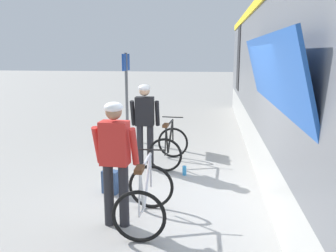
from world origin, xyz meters
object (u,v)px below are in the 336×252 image
at_px(platform_sign_post, 126,82).
at_px(bicycle_far_black, 169,146).
at_px(cyclist_near_in_red, 115,153).
at_px(water_bottle_near_the_bikes, 184,171).
at_px(cyclist_far_in_dark, 145,118).
at_px(backpack_on_platform, 111,182).
at_px(bicycle_near_silver, 145,197).
at_px(water_bottle_by_the_backpack, 123,190).

bearing_deg(platform_sign_post, bicycle_far_black, -54.64).
distance_m(cyclist_near_in_red, water_bottle_near_the_bikes, 2.50).
xyz_separation_m(cyclist_far_in_dark, backpack_on_platform, (-0.32, -1.51, -0.85)).
distance_m(cyclist_near_in_red, platform_sign_post, 4.97).
bearing_deg(cyclist_far_in_dark, backpack_on_platform, -101.92).
height_order(cyclist_far_in_dark, backpack_on_platform, cyclist_far_in_dark).
height_order(cyclist_near_in_red, bicycle_far_black, cyclist_near_in_red).
bearing_deg(backpack_on_platform, bicycle_near_silver, -37.31).
bearing_deg(cyclist_near_in_red, bicycle_near_silver, 12.18).
xyz_separation_m(bicycle_far_black, water_bottle_near_the_bikes, (0.39, -0.66, -0.31)).
relative_size(bicycle_far_black, water_bottle_near_the_bikes, 5.84).
distance_m(cyclist_far_in_dark, platform_sign_post, 2.46).
relative_size(water_bottle_near_the_bikes, platform_sign_post, 0.08).
bearing_deg(cyclist_near_in_red, platform_sign_post, 102.03).
bearing_deg(platform_sign_post, cyclist_near_in_red, -77.97).
bearing_deg(cyclist_near_in_red, bicycle_far_black, 82.14).
relative_size(bicycle_far_black, backpack_on_platform, 2.76).
bearing_deg(platform_sign_post, water_bottle_by_the_backpack, -77.51).
height_order(cyclist_near_in_red, cyclist_far_in_dark, same).
bearing_deg(water_bottle_by_the_backpack, cyclist_far_in_dark, 87.04).
height_order(backpack_on_platform, water_bottle_by_the_backpack, backpack_on_platform).
bearing_deg(platform_sign_post, bicycle_near_silver, -73.28).
xyz_separation_m(bicycle_far_black, water_bottle_by_the_backpack, (-0.57, -1.82, -0.29)).
bearing_deg(bicycle_near_silver, platform_sign_post, 106.72).
xyz_separation_m(bicycle_near_silver, bicycle_far_black, (-0.01, 2.74, 0.00)).
bearing_deg(water_bottle_by_the_backpack, cyclist_near_in_red, -79.71).
height_order(cyclist_near_in_red, water_bottle_near_the_bikes, cyclist_near_in_red).
height_order(water_bottle_near_the_bikes, platform_sign_post, platform_sign_post).
xyz_separation_m(cyclist_far_in_dark, water_bottle_near_the_bikes, (0.88, -0.46, -0.96)).
xyz_separation_m(backpack_on_platform, platform_sign_post, (-0.61, 3.71, 1.42)).
bearing_deg(backpack_on_platform, cyclist_far_in_dark, 92.56).
xyz_separation_m(bicycle_near_silver, platform_sign_post, (-1.42, 4.74, 1.22)).
distance_m(bicycle_far_black, water_bottle_by_the_backpack, 1.93).
relative_size(cyclist_near_in_red, bicycle_far_black, 1.60).
relative_size(cyclist_near_in_red, platform_sign_post, 0.73).
relative_size(cyclist_far_in_dark, bicycle_far_black, 1.60).
xyz_separation_m(cyclist_near_in_red, water_bottle_near_the_bikes, (0.78, 2.17, -0.96)).
relative_size(cyclist_far_in_dark, platform_sign_post, 0.73).
height_order(bicycle_near_silver, backpack_on_platform, bicycle_near_silver).
xyz_separation_m(bicycle_far_black, platform_sign_post, (-1.42, 2.00, 1.22)).
xyz_separation_m(bicycle_near_silver, water_bottle_by_the_backpack, (-0.58, 0.92, -0.29)).
bearing_deg(cyclist_near_in_red, water_bottle_by_the_backpack, 100.29).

